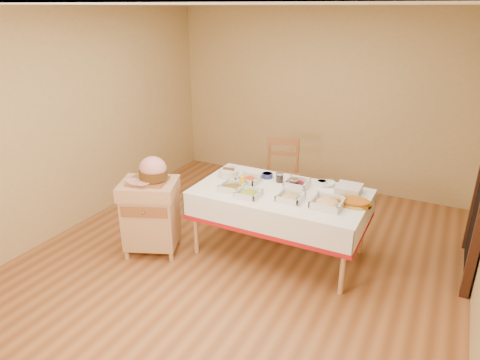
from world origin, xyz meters
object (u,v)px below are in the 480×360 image
Objects in this scene: preserve_jar_left at (280,178)px; mustard_bottle at (242,181)px; bread_basket at (229,173)px; plate_stack at (349,189)px; butcher_cart at (151,213)px; preserve_jar_right at (294,184)px; ham_on_board at (152,171)px; dining_table at (280,205)px; brass_platter at (353,202)px; dining_chair at (282,176)px.

preserve_jar_left is 0.45m from mustard_bottle.
bread_basket is at bearing -169.00° from preserve_jar_left.
preserve_jar_left is at bearing -177.35° from plate_stack.
preserve_jar_right is at bearing 27.58° from butcher_cart.
ham_on_board is 3.77× the size of preserve_jar_left.
preserve_jar_right is at bearing 49.61° from dining_table.
dining_table is 4.93× the size of brass_platter.
ham_on_board is at bearing -128.60° from bread_basket.
mustard_bottle is at bearing -160.51° from plate_stack.
ham_on_board is (-1.24, -0.57, 0.36)m from dining_table.
preserve_jar_left is at bearing 114.76° from dining_table.
preserve_jar_left is 0.50× the size of bread_basket.
ham_on_board is 2.51× the size of mustard_bottle.
mustard_bottle is at bearing 28.79° from ham_on_board.
ham_on_board is at bearing 38.09° from butcher_cart.
mustard_bottle is 1.18m from brass_platter.
brass_platter is at bearing -8.20° from preserve_jar_right.
bread_basket is at bearing -173.70° from plate_stack.
preserve_jar_left is (1.18, 0.84, 0.33)m from butcher_cart.
dining_table is 16.21× the size of preserve_jar_left.
brass_platter is (1.17, 0.14, -0.05)m from mustard_bottle.
dining_table is at bearing -69.55° from dining_chair.
preserve_jar_left is 0.90m from brass_platter.
mustard_bottle reaches higher than dining_table.
plate_stack is at bearing 14.66° from preserve_jar_right.
dining_chair is at bearing 118.38° from preserve_jar_right.
dining_chair is 1.06m from preserve_jar_right.
dining_table is at bearing -178.02° from brass_platter.
dining_table is at bearing -130.39° from preserve_jar_right.
dining_chair reaches higher than preserve_jar_right.
mustard_bottle is (-0.30, -0.34, 0.03)m from preserve_jar_left.
bread_basket is at bearing -109.34° from dining_chair.
ham_on_board reaches higher than mustard_bottle.
bread_basket reaches higher than butcher_cart.
preserve_jar_left is 0.66× the size of mustard_bottle.
brass_platter is (1.46, -0.09, -0.02)m from bread_basket.
bread_basket is at bearing -179.71° from preserve_jar_right.
plate_stack is (1.94, 0.87, 0.33)m from butcher_cart.
dining_chair is 8.78× the size of preserve_jar_left.
preserve_jar_left is 0.45× the size of plate_stack.
preserve_jar_right is at bearing -27.52° from preserve_jar_left.
ham_on_board is at bearing -156.24° from plate_stack.
mustard_bottle is 0.75× the size of bread_basket.
preserve_jar_right is at bearing -165.34° from plate_stack.
plate_stack is (1.04, -0.75, 0.30)m from dining_chair.
mustard_bottle is (-0.40, -0.11, 0.24)m from dining_table.
plate_stack reaches higher than butcher_cart.
preserve_jar_right is 0.57m from plate_stack.
butcher_cart is 1.85m from dining_chair.
plate_stack is at bearing -35.75° from dining_chair.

